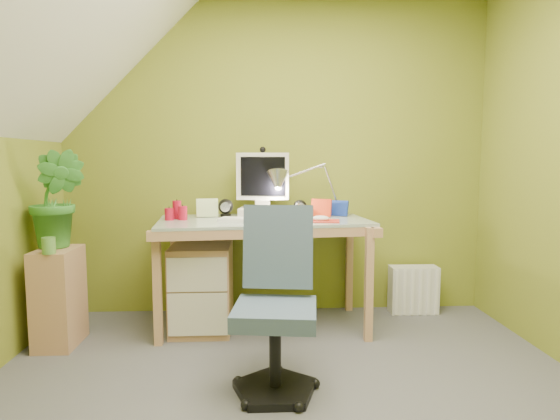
{
  "coord_description": "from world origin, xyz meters",
  "views": [
    {
      "loc": [
        -0.15,
        -1.99,
        1.17
      ],
      "look_at": [
        0.0,
        1.0,
        0.85
      ],
      "focal_mm": 30.0,
      "sensor_mm": 36.0,
      "label": 1
    }
  ],
  "objects_px": {
    "desk_lamp": "(324,178)",
    "potted_plant": "(57,199)",
    "desk": "(264,273)",
    "monitor": "(263,181)",
    "task_chair": "(275,313)",
    "radiator": "(413,290)",
    "side_ledge": "(59,297)"
  },
  "relations": [
    {
      "from": "task_chair",
      "to": "radiator",
      "type": "xyz_separation_m",
      "value": [
        1.11,
        1.2,
        -0.23
      ]
    },
    {
      "from": "monitor",
      "to": "radiator",
      "type": "distance_m",
      "value": 1.43
    },
    {
      "from": "monitor",
      "to": "radiator",
      "type": "relative_size",
      "value": 1.41
    },
    {
      "from": "desk_lamp",
      "to": "side_ledge",
      "type": "bearing_deg",
      "value": -151.96
    },
    {
      "from": "monitor",
      "to": "side_ledge",
      "type": "xyz_separation_m",
      "value": [
        -1.3,
        -0.46,
        -0.71
      ]
    },
    {
      "from": "desk",
      "to": "task_chair",
      "type": "height_order",
      "value": "task_chair"
    },
    {
      "from": "desk",
      "to": "potted_plant",
      "type": "xyz_separation_m",
      "value": [
        -1.3,
        -0.23,
        0.55
      ]
    },
    {
      "from": "desk",
      "to": "monitor",
      "type": "relative_size",
      "value": 2.8
    },
    {
      "from": "radiator",
      "to": "task_chair",
      "type": "bearing_deg",
      "value": -132.17
    },
    {
      "from": "monitor",
      "to": "side_ledge",
      "type": "relative_size",
      "value": 0.82
    },
    {
      "from": "monitor",
      "to": "radiator",
      "type": "height_order",
      "value": "monitor"
    },
    {
      "from": "task_chair",
      "to": "radiator",
      "type": "bearing_deg",
      "value": 54.43
    },
    {
      "from": "side_ledge",
      "to": "desk",
      "type": "bearing_deg",
      "value": 12.05
    },
    {
      "from": "side_ledge",
      "to": "radiator",
      "type": "distance_m",
      "value": 2.51
    },
    {
      "from": "monitor",
      "to": "task_chair",
      "type": "bearing_deg",
      "value": -80.93
    },
    {
      "from": "desk_lamp",
      "to": "radiator",
      "type": "bearing_deg",
      "value": 17.45
    },
    {
      "from": "desk",
      "to": "desk_lamp",
      "type": "xyz_separation_m",
      "value": [
        0.45,
        0.18,
        0.66
      ]
    },
    {
      "from": "side_ledge",
      "to": "desk_lamp",
      "type": "bearing_deg",
      "value": 14.65
    },
    {
      "from": "desk",
      "to": "radiator",
      "type": "bearing_deg",
      "value": 5.62
    },
    {
      "from": "desk",
      "to": "task_chair",
      "type": "xyz_separation_m",
      "value": [
        0.04,
        -0.97,
        0.03
      ]
    },
    {
      "from": "monitor",
      "to": "side_ledge",
      "type": "distance_m",
      "value": 1.55
    },
    {
      "from": "task_chair",
      "to": "side_ledge",
      "type": "bearing_deg",
      "value": 159.73
    },
    {
      "from": "desk_lamp",
      "to": "potted_plant",
      "type": "height_order",
      "value": "desk_lamp"
    },
    {
      "from": "radiator",
      "to": "monitor",
      "type": "bearing_deg",
      "value": -176.91
    },
    {
      "from": "desk",
      "to": "monitor",
      "type": "distance_m",
      "value": 0.66
    },
    {
      "from": "desk",
      "to": "side_ledge",
      "type": "bearing_deg",
      "value": -173.6
    },
    {
      "from": "radiator",
      "to": "desk_lamp",
      "type": "bearing_deg",
      "value": -175.33
    },
    {
      "from": "monitor",
      "to": "radiator",
      "type": "xyz_separation_m",
      "value": [
        1.15,
        0.05,
        -0.84
      ]
    },
    {
      "from": "monitor",
      "to": "potted_plant",
      "type": "xyz_separation_m",
      "value": [
        -1.3,
        -0.41,
        -0.09
      ]
    },
    {
      "from": "monitor",
      "to": "task_chair",
      "type": "xyz_separation_m",
      "value": [
        0.04,
        -1.15,
        -0.6
      ]
    },
    {
      "from": "side_ledge",
      "to": "potted_plant",
      "type": "bearing_deg",
      "value": 90.0
    },
    {
      "from": "monitor",
      "to": "potted_plant",
      "type": "bearing_deg",
      "value": -155.58
    }
  ]
}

